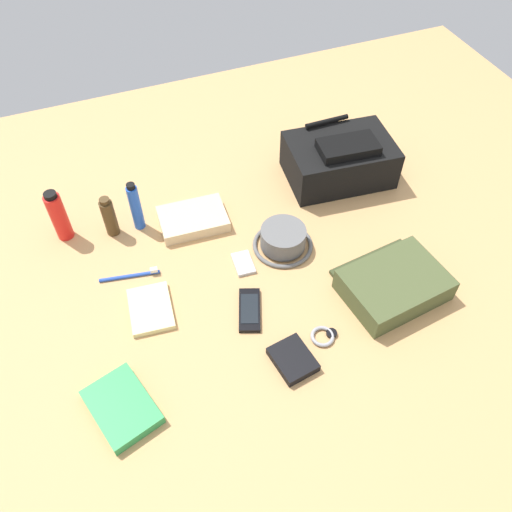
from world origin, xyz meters
TOP-DOWN VIEW (x-y plane):
  - ground_plane at (0.00, 0.00)m, footprint 2.64×2.02m
  - backpack at (0.39, 0.26)m, footprint 0.35×0.26m
  - toiletry_pouch at (0.31, -0.22)m, footprint 0.29×0.27m
  - bucket_hat at (0.10, 0.04)m, footprint 0.18×0.18m
  - sunscreen_spray at (-0.49, 0.31)m, footprint 0.05×0.05m
  - cologne_bottle at (-0.35, 0.28)m, footprint 0.04×0.04m
  - deodorant_spray at (-0.27, 0.27)m, footprint 0.03×0.03m
  - paperback_novel at (-0.45, -0.29)m, footprint 0.17×0.20m
  - cell_phone at (-0.07, -0.14)m, footprint 0.10×0.15m
  - media_player at (-0.03, 0.01)m, footprint 0.06×0.09m
  - wristwatch at (0.07, -0.29)m, footprint 0.07×0.06m
  - toothbrush at (-0.34, 0.09)m, footprint 0.17×0.04m
  - wallet at (-0.03, -0.32)m, footprint 0.11×0.12m
  - notepad at (-0.32, -0.04)m, footprint 0.13×0.16m
  - folded_towel at (-0.12, 0.22)m, footprint 0.21×0.15m

SIDE VIEW (x-z plane):
  - ground_plane at x=0.00m, z-range -0.02..0.00m
  - media_player at x=-0.03m, z-range 0.00..0.01m
  - wristwatch at x=0.07m, z-range 0.00..0.01m
  - cell_phone at x=-0.07m, z-range 0.00..0.01m
  - toothbrush at x=-0.34m, z-range 0.00..0.02m
  - notepad at x=-0.32m, z-range 0.00..0.02m
  - wallet at x=-0.03m, z-range 0.00..0.02m
  - paperback_novel at x=-0.45m, z-range 0.00..0.03m
  - folded_towel at x=-0.12m, z-range 0.00..0.04m
  - bucket_hat at x=0.10m, z-range 0.00..0.06m
  - toiletry_pouch at x=0.31m, z-range 0.00..0.07m
  - cologne_bottle at x=-0.35m, z-range 0.00..0.13m
  - backpack at x=0.39m, z-range -0.01..0.15m
  - deodorant_spray at x=-0.27m, z-range 0.00..0.17m
  - sunscreen_spray at x=-0.49m, z-range 0.00..0.17m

